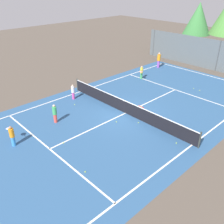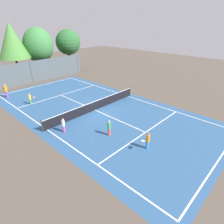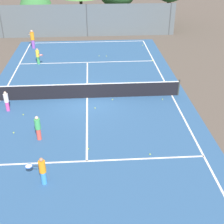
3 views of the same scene
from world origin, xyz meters
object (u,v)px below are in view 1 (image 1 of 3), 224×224
(player_4, at_px, (73,92))
(player_1, at_px, (12,136))
(tennis_ball_0, at_px, (194,88))
(player_2, at_px, (55,113))
(tennis_ball_6, at_px, (63,143))
(player_3, at_px, (159,60))
(tennis_ball_1, at_px, (75,105))
(tennis_ball_3, at_px, (138,123))
(tennis_ball_2, at_px, (176,143))
(tennis_ball_4, at_px, (116,122))
(ball_crate, at_px, (140,109))
(player_0, at_px, (141,72))
(tennis_ball_9, at_px, (200,91))
(tennis_ball_5, at_px, (85,172))
(tennis_ball_7, at_px, (53,112))

(player_4, bearing_deg, player_1, -65.75)
(player_1, bearing_deg, tennis_ball_0, 79.81)
(player_2, distance_m, tennis_ball_6, 2.77)
(tennis_ball_6, bearing_deg, player_3, 107.55)
(tennis_ball_1, bearing_deg, tennis_ball_0, 64.35)
(player_1, xyz_separation_m, player_4, (-2.88, 6.40, -0.05))
(player_3, relative_size, tennis_ball_0, 25.47)
(tennis_ball_0, height_order, tennis_ball_3, same)
(tennis_ball_2, bearing_deg, tennis_ball_4, -168.58)
(player_4, relative_size, ball_crate, 2.64)
(player_0, distance_m, tennis_ball_1, 8.30)
(tennis_ball_9, bearing_deg, tennis_ball_5, -84.46)
(player_3, bearing_deg, tennis_ball_0, -23.71)
(tennis_ball_2, bearing_deg, tennis_ball_1, -170.72)
(tennis_ball_2, bearing_deg, tennis_ball_0, 114.12)
(tennis_ball_0, distance_m, tennis_ball_6, 13.35)
(player_2, bearing_deg, tennis_ball_7, 156.14)
(tennis_ball_3, distance_m, tennis_ball_9, 8.14)
(tennis_ball_1, relative_size, tennis_ball_9, 1.00)
(player_1, relative_size, tennis_ball_1, 20.18)
(player_3, bearing_deg, player_4, -88.55)
(tennis_ball_1, distance_m, tennis_ball_4, 4.20)
(player_2, bearing_deg, tennis_ball_4, 46.28)
(player_1, distance_m, tennis_ball_9, 15.87)
(tennis_ball_6, bearing_deg, ball_crate, 85.90)
(tennis_ball_4, xyz_separation_m, tennis_ball_9, (1.17, 9.17, 0.00))
(tennis_ball_5, bearing_deg, tennis_ball_0, 98.10)
(player_2, xyz_separation_m, tennis_ball_4, (2.90, 3.03, -0.66))
(player_3, xyz_separation_m, tennis_ball_4, (5.45, -11.88, -0.83))
(tennis_ball_0, bearing_deg, tennis_ball_2, -65.88)
(player_4, xyz_separation_m, tennis_ball_9, (6.32, 9.08, -0.61))
(ball_crate, height_order, tennis_ball_5, ball_crate)
(player_1, height_order, player_2, player_2)
(player_2, relative_size, player_4, 1.08)
(tennis_ball_4, bearing_deg, tennis_ball_2, 11.42)
(player_1, bearing_deg, tennis_ball_6, 50.34)
(player_0, relative_size, tennis_ball_0, 19.49)
(player_2, height_order, tennis_ball_4, player_2)
(player_1, distance_m, tennis_ball_4, 6.74)
(ball_crate, bearing_deg, player_3, 120.06)
(player_3, xyz_separation_m, tennis_ball_7, (1.12, -14.28, -0.83))
(ball_crate, bearing_deg, tennis_ball_2, -19.57)
(player_0, bearing_deg, tennis_ball_9, 14.19)
(ball_crate, distance_m, tennis_ball_0, 6.90)
(tennis_ball_3, distance_m, tennis_ball_4, 1.52)
(player_2, relative_size, player_3, 0.81)
(player_0, relative_size, tennis_ball_3, 19.49)
(player_0, distance_m, tennis_ball_7, 10.17)
(player_0, xyz_separation_m, tennis_ball_5, (6.92, -12.45, -0.64))
(tennis_ball_0, height_order, tennis_ball_1, same)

